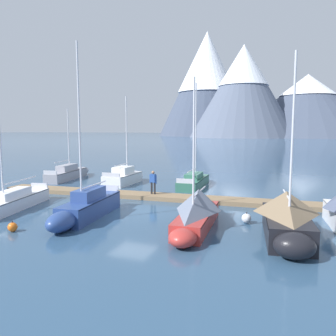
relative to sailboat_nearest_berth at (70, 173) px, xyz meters
name	(u,v)px	position (x,y,z in m)	size (l,w,h in m)	color
ground_plane	(133,211)	(12.06, -9.78, -0.58)	(700.00, 700.00, 0.00)	#2D4C6B
mountain_west_summit	(207,81)	(-36.80, 198.50, 36.79)	(64.41, 64.41, 69.59)	#424C60
mountain_central_massif	(243,89)	(-7.84, 168.89, 26.71)	(60.71, 60.71, 52.06)	slate
mountain_shoulder_ridge	(307,105)	(26.93, 195.15, 18.72)	(92.83, 92.83, 37.56)	#424C60
dock	(158,197)	(12.06, -5.78, -0.43)	(25.26, 3.37, 0.30)	#846B4C
sailboat_nearest_berth	(70,173)	(0.00, 0.00, 0.00)	(2.52, 7.59, 6.98)	#93939E
sailboat_second_berth	(10,202)	(4.95, -12.33, -0.04)	(2.78, 7.26, 8.19)	silver
sailboat_mid_dock_port	(125,177)	(6.63, -0.62, 0.05)	(2.00, 5.57, 7.94)	white
sailboat_mid_dock_starboard	(85,207)	(10.38, -12.28, 0.09)	(2.07, 6.79, 9.51)	navy
sailboat_far_berth	(195,180)	(13.03, 0.29, -0.07)	(2.00, 6.92, 8.92)	#336B56
sailboat_outer_slip	(197,210)	(16.62, -11.64, 0.33)	(2.00, 6.56, 7.39)	#B2332D
sailboat_end_of_dock	(287,217)	(20.93, -11.83, 0.43)	(2.64, 5.90, 8.23)	black
person_on_dock	(153,181)	(11.65, -5.74, 0.69)	(0.59, 0.27, 1.69)	#232328
mooring_buoy_channel_marker	(13,227)	(8.38, -15.50, -0.34)	(0.46, 0.46, 0.54)	orange
mooring_buoy_inner_mooring	(246,218)	(18.87, -9.87, -0.32)	(0.51, 0.51, 0.59)	white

